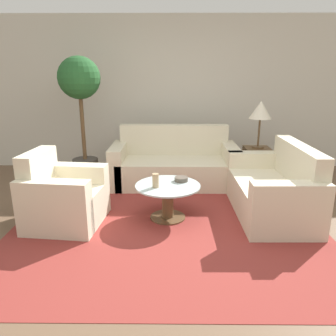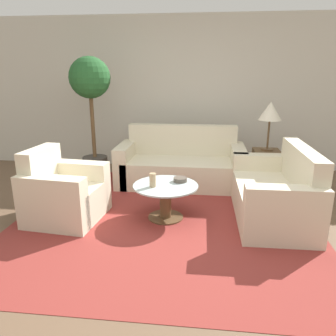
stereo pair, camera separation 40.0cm
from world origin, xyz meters
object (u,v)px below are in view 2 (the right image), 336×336
at_px(loveseat, 278,195).
at_px(table_lamp, 270,112).
at_px(sofa_main, 181,165).
at_px(armchair, 62,195).
at_px(coffee_table, 166,197).
at_px(potted_plant, 91,96).
at_px(vase, 153,180).
at_px(bowl, 180,180).

relative_size(loveseat, table_lamp, 2.12).
bearing_deg(sofa_main, loveseat, -42.76).
distance_m(sofa_main, armchair, 1.93).
relative_size(coffee_table, potted_plant, 0.40).
xyz_separation_m(coffee_table, potted_plant, (-1.32, 1.37, 1.05)).
height_order(coffee_table, vase, vase).
bearing_deg(vase, table_lamp, 42.36).
distance_m(table_lamp, bowl, 1.79).
height_order(sofa_main, bowl, sofa_main).
height_order(sofa_main, loveseat, sofa_main).
xyz_separation_m(armchair, loveseat, (2.53, 0.29, -0.00)).
bearing_deg(potted_plant, bowl, -39.92).
xyz_separation_m(armchair, coffee_table, (1.21, 0.13, -0.02)).
height_order(armchair, coffee_table, armchair).
bearing_deg(bowl, vase, -143.73).
relative_size(sofa_main, table_lamp, 2.69).
distance_m(potted_plant, bowl, 2.12).
bearing_deg(sofa_main, armchair, -132.20).
bearing_deg(sofa_main, bowl, -86.25).
relative_size(sofa_main, armchair, 2.12).
relative_size(sofa_main, loveseat, 1.27).
xyz_separation_m(vase, bowl, (0.30, 0.22, -0.06)).
distance_m(armchair, loveseat, 2.54).
bearing_deg(sofa_main, vase, -99.13).
bearing_deg(loveseat, potted_plant, -115.29).
relative_size(loveseat, vase, 9.23).
bearing_deg(vase, potted_plant, 129.02).
distance_m(armchair, vase, 1.10).
relative_size(armchair, loveseat, 0.60).
xyz_separation_m(armchair, potted_plant, (-0.10, 1.50, 1.04)).
distance_m(table_lamp, potted_plant, 2.68).
xyz_separation_m(sofa_main, bowl, (0.08, -1.16, 0.16)).
height_order(loveseat, coffee_table, loveseat).
distance_m(loveseat, bowl, 1.17).
bearing_deg(bowl, loveseat, 1.22).
distance_m(potted_plant, vase, 2.04).
height_order(sofa_main, armchair, sofa_main).
bearing_deg(table_lamp, potted_plant, 178.04).
relative_size(table_lamp, vase, 4.35).
xyz_separation_m(table_lamp, potted_plant, (-2.67, 0.09, 0.20)).
bearing_deg(potted_plant, sofa_main, -2.98).
height_order(armchair, bowl, armchair).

